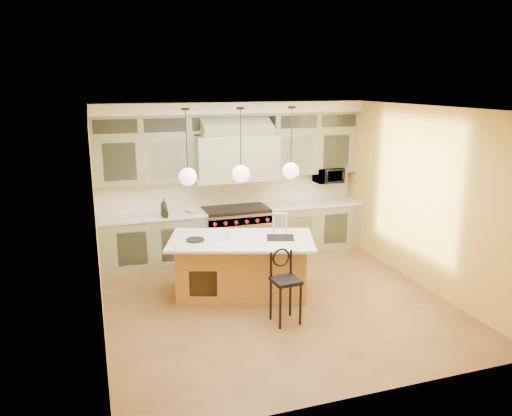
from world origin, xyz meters
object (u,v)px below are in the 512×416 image
object	(u,v)px
range	(236,232)
microwave	(328,175)
kitchen_island	(242,265)
counter_stool	(285,282)

from	to	relation	value
range	microwave	world-z (taller)	microwave
kitchen_island	counter_stool	world-z (taller)	kitchen_island
range	microwave	bearing A→B (deg)	3.12
kitchen_island	counter_stool	bearing A→B (deg)	-56.76
counter_stool	kitchen_island	bearing A→B (deg)	100.00
kitchen_island	microwave	size ratio (longest dim) A/B	4.52
range	counter_stool	world-z (taller)	counter_stool
range	microwave	size ratio (longest dim) A/B	2.21
range	kitchen_island	xyz separation A→B (m)	(-0.40, -1.70, -0.01)
range	kitchen_island	world-z (taller)	kitchen_island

